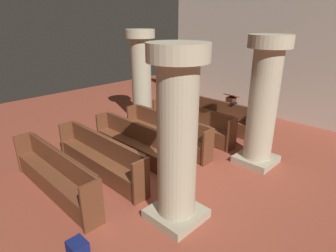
# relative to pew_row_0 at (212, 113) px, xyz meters

# --- Properties ---
(ground_plane) EXTENTS (19.20, 19.20, 0.00)m
(ground_plane) POSITION_rel_pew_row_0_xyz_m (0.99, -3.43, -0.51)
(ground_plane) COLOR #9E4733
(back_wall) EXTENTS (10.00, 0.16, 4.50)m
(back_wall) POSITION_rel_pew_row_0_xyz_m (0.99, 2.65, 1.74)
(back_wall) COLOR beige
(back_wall) RESTS_ON ground
(pew_row_0) EXTENTS (3.17, 0.46, 0.97)m
(pew_row_0) POSITION_rel_pew_row_0_xyz_m (0.00, 0.00, 0.00)
(pew_row_0) COLOR brown
(pew_row_0) RESTS_ON ground
(pew_row_1) EXTENTS (3.17, 0.46, 0.97)m
(pew_row_1) POSITION_rel_pew_row_0_xyz_m (0.00, -1.15, 0.00)
(pew_row_1) COLOR brown
(pew_row_1) RESTS_ON ground
(pew_row_2) EXTENTS (3.17, 0.47, 0.97)m
(pew_row_2) POSITION_rel_pew_row_0_xyz_m (0.00, -2.29, 0.00)
(pew_row_2) COLOR brown
(pew_row_2) RESTS_ON ground
(pew_row_3) EXTENTS (3.17, 0.46, 0.97)m
(pew_row_3) POSITION_rel_pew_row_0_xyz_m (0.00, -3.44, 0.00)
(pew_row_3) COLOR brown
(pew_row_3) RESTS_ON ground
(pew_row_4) EXTENTS (3.17, 0.46, 0.97)m
(pew_row_4) POSITION_rel_pew_row_0_xyz_m (0.00, -4.58, 0.00)
(pew_row_4) COLOR brown
(pew_row_4) RESTS_ON ground
(pew_row_5) EXTENTS (3.17, 0.46, 0.97)m
(pew_row_5) POSITION_rel_pew_row_0_xyz_m (0.00, -5.73, 0.00)
(pew_row_5) COLOR brown
(pew_row_5) RESTS_ON ground
(pillar_aisle_side) EXTENTS (1.03, 1.03, 3.29)m
(pillar_aisle_side) POSITION_rel_pew_row_0_xyz_m (2.43, -1.33, 1.20)
(pillar_aisle_side) COLOR tan
(pillar_aisle_side) RESTS_ON ground
(pillar_far_side) EXTENTS (1.03, 1.03, 3.29)m
(pillar_far_side) POSITION_rel_pew_row_0_xyz_m (-2.38, -1.18, 1.20)
(pillar_far_side) COLOR tan
(pillar_far_side) RESTS_ON ground
(pillar_aisle_rear) EXTENTS (1.03, 1.03, 3.29)m
(pillar_aisle_rear) POSITION_rel_pew_row_0_xyz_m (2.43, -4.49, 1.20)
(pillar_aisle_rear) COLOR tan
(pillar_aisle_rear) RESTS_ON ground
(lectern) EXTENTS (0.48, 0.45, 1.08)m
(lectern) POSITION_rel_pew_row_0_xyz_m (0.16, 0.91, -0.06)
(lectern) COLOR #492215
(lectern) RESTS_ON ground
(hymn_book) EXTENTS (0.15, 0.22, 0.04)m
(hymn_book) POSITION_rel_pew_row_0_xyz_m (0.72, 0.18, 0.47)
(hymn_book) COLOR black
(hymn_book) RESTS_ON pew_row_0
(kneeler_box_navy) EXTENTS (0.32, 0.28, 0.23)m
(kneeler_box_navy) POSITION_rel_pew_row_0_xyz_m (1.88, -6.28, -0.40)
(kneeler_box_navy) COLOR navy
(kneeler_box_navy) RESTS_ON ground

